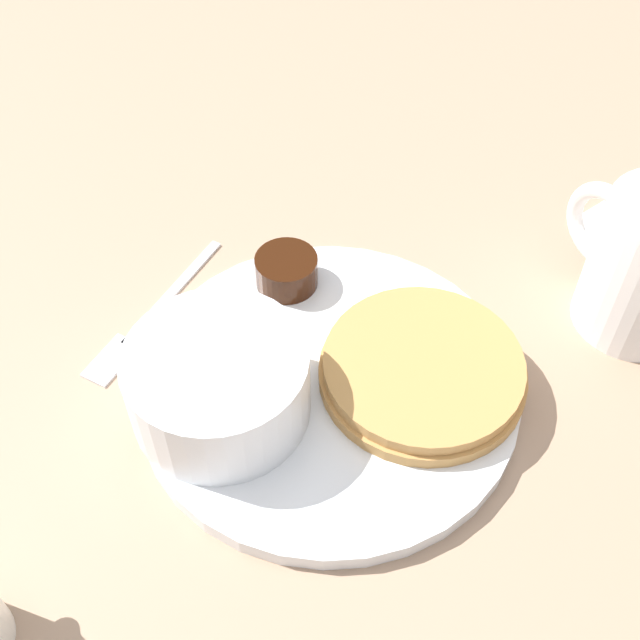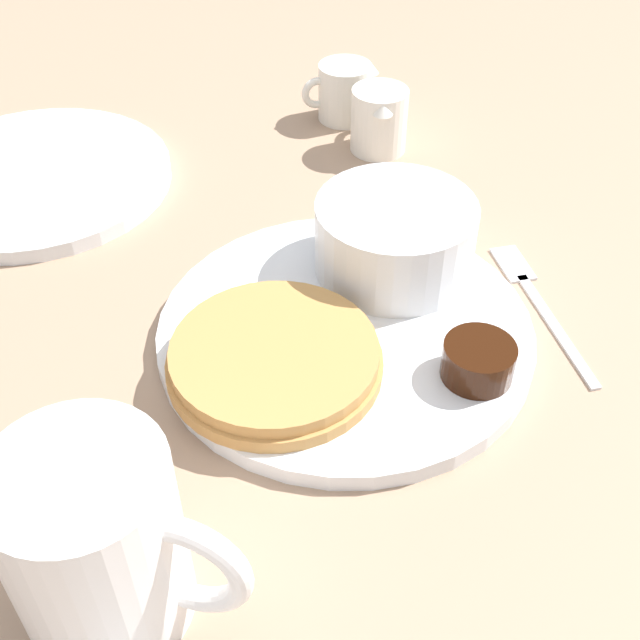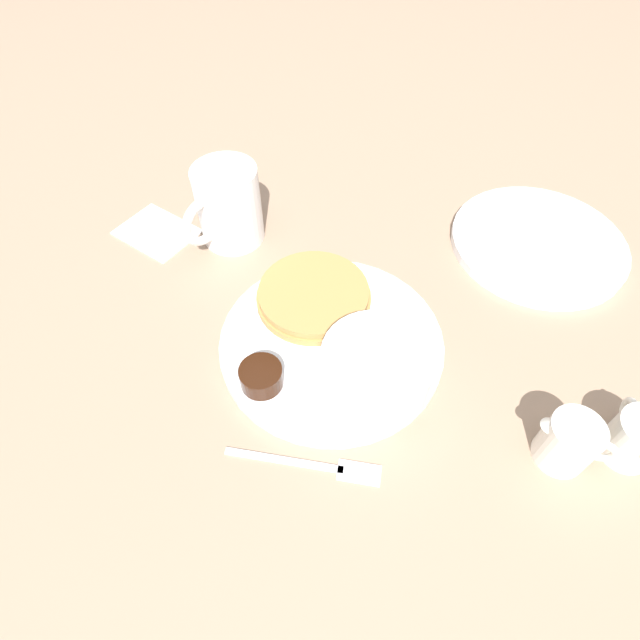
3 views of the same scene
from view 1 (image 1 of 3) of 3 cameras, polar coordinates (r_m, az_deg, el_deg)
The scene contains 7 objects.
ground_plane at distance 0.52m, azimuth 0.61°, elevation -5.02°, with size 4.00×4.00×0.00m, color #9E7F66.
plate at distance 0.51m, azimuth 0.61°, elevation -4.63°, with size 0.24×0.24×0.01m.
pancake_stack at distance 0.51m, azimuth 7.32°, elevation -3.53°, with size 0.13×0.13×0.02m.
bowl at distance 0.48m, azimuth -7.26°, elevation -4.36°, with size 0.11×0.11×0.05m.
syrup_cup at distance 0.56m, azimuth -2.40°, elevation 3.51°, with size 0.04×0.04×0.02m.
butter_ramekin at distance 0.49m, azimuth -9.68°, elevation -4.37°, with size 0.04×0.04×0.04m.
fork at distance 0.56m, azimuth -12.47°, elevation -0.26°, with size 0.14×0.06×0.00m.
Camera 1 is at (-0.21, -0.22, 0.42)m, focal length 45.00 mm.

